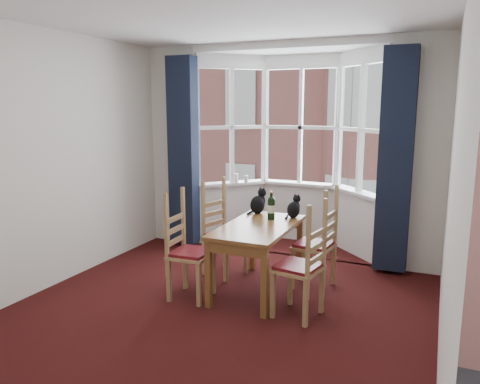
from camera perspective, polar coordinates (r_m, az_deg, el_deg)
The scene contains 21 objects.
floor at distance 4.55m, azimuth -4.17°, elevation -15.52°, with size 4.50×4.50×0.00m, color black.
ceiling at distance 4.16m, azimuth -4.73°, elevation 21.64°, with size 4.50×4.50×0.00m, color white.
wall_left at distance 5.36m, azimuth -23.73°, elevation 3.27°, with size 4.50×4.50×0.00m, color silver.
wall_right at distance 3.66m, azimuth 24.47°, elevation 0.19°, with size 4.50×4.50×0.00m, color silver.
wall_back_pier_left at distance 6.88m, azimuth -7.84°, elevation 5.50°, with size 0.70×0.12×2.80m, color silver.
wall_back_pier_right at distance 5.89m, azimuth 20.85°, elevation 4.06°, with size 0.70×0.12×2.80m, color silver.
bay_window at distance 6.67m, azimuth 6.74°, elevation 5.36°, with size 2.76×0.94×2.80m.
curtain_left at distance 6.62m, azimuth -6.93°, elevation 4.88°, with size 0.38×0.22×2.60m, color #151D31.
curtain_right at distance 5.74m, azimuth 18.42°, elevation 3.55°, with size 0.38×0.22×2.60m, color #151D31.
dining_table at distance 5.02m, azimuth 2.22°, elevation -5.18°, with size 0.70×1.29×0.74m.
chair_left_near at distance 4.96m, azimuth -6.93°, elevation -7.43°, with size 0.42×0.44×0.92m.
chair_left_far at distance 5.61m, azimuth -2.52°, elevation -5.20°, with size 0.50×0.52×0.92m.
chair_right_near at distance 4.49m, azimuth 8.17°, elevation -9.43°, with size 0.47×0.48×0.92m.
chair_right_far at distance 5.21m, azimuth 9.93°, elevation -6.64°, with size 0.44×0.46×0.92m.
cat_left at distance 5.51m, azimuth 2.22°, elevation -1.36°, with size 0.23×0.27×0.32m.
cat_right at distance 5.34m, azimuth 6.58°, elevation -2.00°, with size 0.19×0.23×0.27m.
wine_bottle at distance 5.22m, azimuth 3.83°, elevation -1.85°, with size 0.08×0.08×0.32m.
candle_tall at distance 6.88m, azimuth -0.48°, elevation 1.70°, with size 0.06×0.06×0.13m, color white.
candle_short at distance 6.85m, azimuth 0.75°, elevation 1.57°, with size 0.06×0.06×0.11m, color white.
street at distance 36.79m, azimuth 19.97°, elevation -2.61°, with size 80.00×80.00×0.00m, color #333335.
tenement_building at distance 17.73m, azimuth 17.52°, elevation 8.82°, with size 18.40×7.80×15.20m.
Camera 1 is at (1.92, -3.61, 2.00)m, focal length 35.00 mm.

